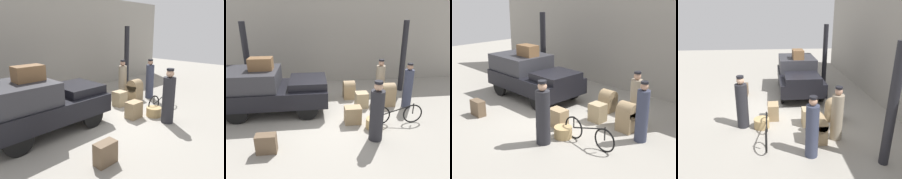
{
  "view_description": "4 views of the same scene",
  "coord_description": "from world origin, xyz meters",
  "views": [
    {
      "loc": [
        -4.83,
        -4.84,
        2.89
      ],
      "look_at": [
        0.2,
        0.2,
        0.95
      ],
      "focal_mm": 35.0,
      "sensor_mm": 36.0,
      "label": 1
    },
    {
      "loc": [
        -0.65,
        -6.68,
        3.56
      ],
      "look_at": [
        0.2,
        0.2,
        0.95
      ],
      "focal_mm": 35.0,
      "sensor_mm": 36.0,
      "label": 2
    },
    {
      "loc": [
        6.9,
        -6.4,
        3.98
      ],
      "look_at": [
        0.2,
        0.2,
        0.95
      ],
      "focal_mm": 50.0,
      "sensor_mm": 36.0,
      "label": 3
    },
    {
      "loc": [
        7.72,
        -0.48,
        3.64
      ],
      "look_at": [
        0.2,
        0.2,
        0.95
      ],
      "focal_mm": 35.0,
      "sensor_mm": 36.0,
      "label": 4
    }
  ],
  "objects": [
    {
      "name": "canopy_pillar_right",
      "position": [
        3.33,
        2.31,
        1.54
      ],
      "size": [
        0.24,
        0.24,
        3.08
      ],
      "color": "black",
      "rests_on": "ground"
    },
    {
      "name": "trunk_on_truck_roof",
      "position": [
        -2.36,
        0.8,
        1.78
      ],
      "size": [
        0.78,
        0.49,
        0.42
      ],
      "color": "brown",
      "rests_on": "truck"
    },
    {
      "name": "wicker_basket",
      "position": [
        1.21,
        -0.84,
        0.16
      ],
      "size": [
        0.51,
        0.51,
        0.31
      ],
      "color": "tan",
      "rests_on": "ground"
    },
    {
      "name": "porter_with_bicycle",
      "position": [
        2.07,
        1.42,
        0.76
      ],
      "size": [
        0.35,
        0.35,
        1.66
      ],
      "color": "gray",
      "rests_on": "ground"
    },
    {
      "name": "trunk_umber_medium",
      "position": [
        0.6,
        -0.44,
        0.28
      ],
      "size": [
        0.53,
        0.38,
        0.57
      ],
      "color": "#937A56",
      "rests_on": "ground"
    },
    {
      "name": "suitcase_small_leather",
      "position": [
        1.16,
        0.73,
        0.29
      ],
      "size": [
        0.46,
        0.42,
        0.58
      ],
      "color": "#9E8966",
      "rests_on": "ground"
    },
    {
      "name": "truck",
      "position": [
        -2.18,
        0.8,
        0.87
      ],
      "size": [
        3.67,
        1.85,
        1.57
      ],
      "color": "black",
      "rests_on": "ground"
    },
    {
      "name": "station_building_facade",
      "position": [
        0.0,
        4.08,
        2.25
      ],
      "size": [
        16.0,
        0.15,
        4.5
      ],
      "color": "gray",
      "rests_on": "ground"
    },
    {
      "name": "bicycle",
      "position": [
        2.0,
        -0.66,
        0.33
      ],
      "size": [
        1.73,
        0.04,
        0.69
      ],
      "color": "black",
      "rests_on": "ground"
    },
    {
      "name": "conductor_in_dark_uniform",
      "position": [
        2.85,
        0.54,
        0.79
      ],
      "size": [
        0.34,
        0.34,
        1.7
      ],
      "color": "#33384C",
      "rests_on": "ground"
    },
    {
      "name": "trunk_wicker_pale",
      "position": [
        -1.91,
        -1.7,
        0.26
      ],
      "size": [
        0.52,
        0.28,
        0.52
      ],
      "color": "brown",
      "rests_on": "ground"
    },
    {
      "name": "ground_plane",
      "position": [
        0.0,
        0.0,
        0.0
      ],
      "size": [
        30.0,
        30.0,
        0.0
      ],
      "primitive_type": "plane",
      "color": "gray"
    },
    {
      "name": "porter_standing_middle",
      "position": [
        1.08,
        -1.45,
        0.81
      ],
      "size": [
        0.39,
        0.39,
        1.76
      ],
      "color": "#232328",
      "rests_on": "ground"
    },
    {
      "name": "canopy_pillar_left",
      "position": [
        -3.22,
        2.31,
        1.54
      ],
      "size": [
        0.24,
        0.24,
        3.08
      ],
      "color": "black",
      "rests_on": "ground"
    },
    {
      "name": "trunk_barrel_dark",
      "position": [
        2.21,
        0.83,
        0.45
      ],
      "size": [
        0.5,
        0.52,
        0.88
      ],
      "color": "#937A56",
      "rests_on": "ground"
    },
    {
      "name": "suitcase_tan_flat",
      "position": [
        0.84,
        1.68,
        0.37
      ],
      "size": [
        0.47,
        0.49,
        0.75
      ],
      "color": "#937A56",
      "rests_on": "ground"
    }
  ]
}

